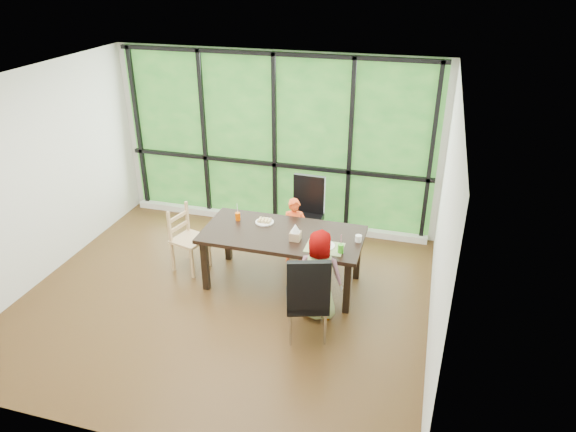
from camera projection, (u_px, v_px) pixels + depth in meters
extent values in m
plane|color=black|center=(225.00, 298.00, 6.62)|extent=(5.00, 5.00, 0.00)
plane|color=silver|center=(276.00, 141.00, 7.96)|extent=(5.00, 0.00, 5.00)
cube|color=#1D511D|center=(275.00, 142.00, 7.94)|extent=(4.80, 0.02, 2.65)
cube|color=silver|center=(275.00, 220.00, 8.45)|extent=(4.80, 0.12, 0.10)
cube|color=black|center=(283.00, 258.00, 6.77)|extent=(2.04, 1.01, 0.75)
cube|color=black|center=(305.00, 215.00, 7.52)|extent=(0.48, 0.48, 1.08)
cube|color=black|center=(307.00, 295.00, 5.76)|extent=(0.58, 0.58, 1.08)
cube|color=tan|center=(190.00, 239.00, 7.07)|extent=(0.49, 0.51, 0.90)
imported|color=#FF4E1A|center=(295.00, 231.00, 7.23)|extent=(0.38, 0.29, 0.95)
imported|color=gray|center=(319.00, 275.00, 6.07)|extent=(0.57, 0.38, 1.13)
cube|color=tan|center=(324.00, 247.00, 6.27)|extent=(0.45, 0.33, 0.01)
cylinder|color=white|center=(265.00, 222.00, 6.86)|extent=(0.24, 0.24, 0.02)
cylinder|color=white|center=(324.00, 246.00, 6.29)|extent=(0.27, 0.27, 0.02)
cylinder|color=#DC5000|center=(238.00, 216.00, 6.90)|extent=(0.07, 0.07, 0.11)
cylinder|color=green|center=(341.00, 249.00, 6.14)|extent=(0.07, 0.07, 0.11)
cylinder|color=white|center=(358.00, 238.00, 6.39)|extent=(0.08, 0.08, 0.08)
cube|color=tan|center=(295.00, 236.00, 6.42)|extent=(0.13, 0.13, 0.11)
cylinder|color=white|center=(237.00, 210.00, 6.86)|extent=(0.01, 0.04, 0.20)
cylinder|color=pink|center=(341.00, 242.00, 6.09)|extent=(0.01, 0.04, 0.20)
cone|color=white|center=(295.00, 228.00, 6.37)|extent=(0.12, 0.12, 0.11)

